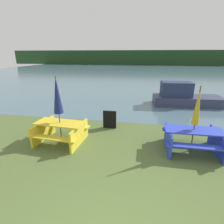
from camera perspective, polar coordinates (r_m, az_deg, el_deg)
name	(u,v)px	position (r m, az deg, el deg)	size (l,w,h in m)	color
water	(142,71)	(32.55, 9.66, 12.91)	(60.00, 50.00, 0.00)	slate
far_treeline	(143,58)	(52.42, 10.20, 17.07)	(80.00, 1.60, 4.00)	#1E3D1E
picnic_table_yellow	(61,130)	(6.41, -16.41, -5.71)	(1.77, 1.49, 0.74)	yellow
picnic_table_blue	(192,138)	(6.16, 24.79, -7.65)	(1.76, 1.38, 0.74)	blue
umbrella_gold	(198,106)	(5.81, 26.16, 1.73)	(0.23, 0.23, 2.11)	brown
umbrella_navy	(57,95)	(6.02, -17.47, 5.20)	(0.32, 0.32, 2.32)	brown
boat	(184,97)	(11.50, 22.32, 4.58)	(4.08, 1.73, 1.40)	#333856
signboard	(110,120)	(7.31, -0.77, -2.47)	(0.55, 0.08, 0.75)	black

